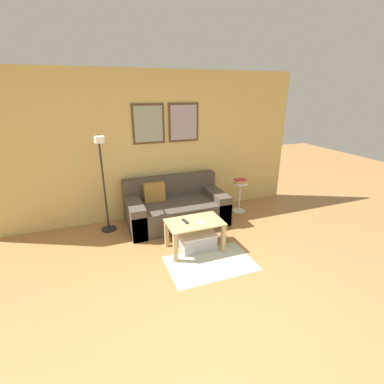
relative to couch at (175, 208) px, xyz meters
name	(u,v)px	position (x,y,z in m)	size (l,w,h in m)	color
ground_plane	(230,340)	(-0.29, -2.58, -0.27)	(16.00, 16.00, 0.00)	#A87542
wall_back	(150,147)	(-0.29, 0.48, 1.02)	(5.60, 0.09, 2.55)	#D6B76B
area_rug	(210,263)	(0.05, -1.39, -0.27)	(1.17, 0.77, 0.01)	#B2B79E
couch	(175,208)	(0.00, 0.00, 0.00)	(1.70, 0.91, 0.77)	#4C4238
coffee_table	(195,228)	(-0.01, -0.95, 0.07)	(0.81, 0.50, 0.44)	tan
storage_bin	(196,239)	(0.03, -0.91, -0.15)	(0.53, 0.45, 0.25)	#B2B2B7
floor_lamp	(103,178)	(-1.15, 0.00, 0.67)	(0.25, 0.46, 1.61)	black
side_table	(239,194)	(1.28, 0.00, 0.08)	(0.30, 0.30, 0.59)	silver
book_stack	(240,181)	(1.27, -0.01, 0.35)	(0.24, 0.18, 0.06)	#D18438
remote_control	(185,221)	(-0.14, -0.91, 0.18)	(0.04, 0.15, 0.02)	#232328
cell_phone	(201,222)	(0.07, -1.01, 0.18)	(0.07, 0.14, 0.01)	silver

